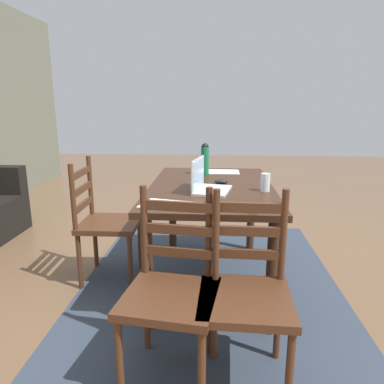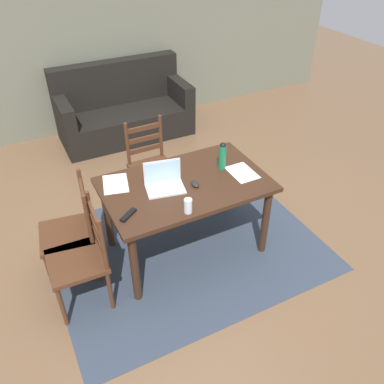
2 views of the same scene
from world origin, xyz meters
name	(u,v)px [view 1 (image 1 of 2)]	position (x,y,z in m)	size (l,w,h in m)	color
ground_plane	(210,280)	(0.00, 0.00, 0.00)	(14.00, 14.00, 0.00)	brown
area_rug	(210,280)	(0.00, 0.00, 0.00)	(2.50, 1.94, 0.01)	#333D4C
dining_table	(211,199)	(0.00, 0.00, 0.67)	(1.44, 0.90, 0.77)	#382114
chair_far_head	(105,222)	(0.00, 0.82, 0.46)	(0.45, 0.45, 0.95)	#4C2B19
chair_left_near	(245,294)	(-1.01, -0.18, 0.46)	(0.45, 0.45, 0.95)	#4C2B19
chair_left_far	(172,291)	(-1.01, 0.17, 0.46)	(0.50, 0.50, 0.95)	#4C2B19
laptop	(206,183)	(-0.19, 0.03, 0.83)	(0.36, 0.28, 0.23)	silver
water_bottle	(205,158)	(0.40, 0.06, 0.91)	(0.07, 0.07, 0.27)	#197247
drinking_glass	(265,182)	(-0.16, -0.37, 0.83)	(0.07, 0.07, 0.12)	silver
computer_mouse	(221,181)	(0.06, -0.07, 0.79)	(0.06, 0.10, 0.03)	black
tv_remote	(245,207)	(-0.59, -0.20, 0.78)	(0.04, 0.17, 0.02)	black
paper_stack_left	(167,205)	(-0.55, 0.26, 0.77)	(0.21, 0.30, 0.00)	white
paper_stack_right	(222,172)	(0.53, -0.09, 0.77)	(0.21, 0.30, 0.00)	white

